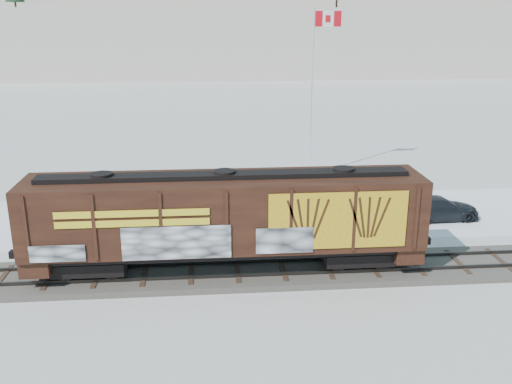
{
  "coord_description": "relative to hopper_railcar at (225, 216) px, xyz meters",
  "views": [
    {
      "loc": [
        -3.12,
        -22.79,
        11.01
      ],
      "look_at": [
        -0.91,
        3.0,
        2.89
      ],
      "focal_mm": 40.0,
      "sensor_mm": 36.0,
      "label": 1
    }
  ],
  "objects": [
    {
      "name": "hillside",
      "position": [
        2.42,
        139.8,
        11.56
      ],
      "size": [
        360.0,
        110.0,
        93.0
      ],
      "color": "white",
      "rests_on": "ground"
    },
    {
      "name": "hopper_railcar",
      "position": [
        0.0,
        0.0,
        0.0
      ],
      "size": [
        16.72,
        3.06,
        4.27
      ],
      "color": "black",
      "rests_on": "rail_track"
    },
    {
      "name": "parking_strip",
      "position": [
        2.47,
        7.51,
        -2.8
      ],
      "size": [
        40.0,
        8.0,
        0.03
      ],
      "primitive_type": "cube",
      "color": "white",
      "rests_on": "ground"
    },
    {
      "name": "car_silver",
      "position": [
        -4.08,
        6.66,
        -1.94
      ],
      "size": [
        4.96,
        2.02,
        1.69
      ],
      "primitive_type": "imported",
      "rotation": [
        0.0,
        0.0,
        1.58
      ],
      "color": "#BABDC2",
      "rests_on": "parking_strip"
    },
    {
      "name": "flagpole",
      "position": [
        6.54,
        15.65,
        1.39
      ],
      "size": [
        2.3,
        0.9,
        11.39
      ],
      "color": "silver",
      "rests_on": "ground"
    },
    {
      "name": "rail_track",
      "position": [
        2.47,
        0.01,
        -2.66
      ],
      "size": [
        50.0,
        3.4,
        0.43
      ],
      "color": "#59544C",
      "rests_on": "ground"
    },
    {
      "name": "car_dark",
      "position": [
        12.03,
        6.18,
        -2.13
      ],
      "size": [
        4.57,
        2.05,
        1.3
      ],
      "primitive_type": "imported",
      "rotation": [
        0.0,
        0.0,
        1.62
      ],
      "color": "#202429",
      "rests_on": "parking_strip"
    },
    {
      "name": "car_white",
      "position": [
        0.59,
        7.03,
        -1.99
      ],
      "size": [
        4.86,
        1.86,
        1.58
      ],
      "primitive_type": "imported",
      "rotation": [
        0.0,
        0.0,
        1.53
      ],
      "color": "white",
      "rests_on": "parking_strip"
    },
    {
      "name": "ground",
      "position": [
        2.47,
        0.01,
        -2.81
      ],
      "size": [
        500.0,
        500.0,
        0.0
      ],
      "primitive_type": "plane",
      "color": "white",
      "rests_on": "ground"
    }
  ]
}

